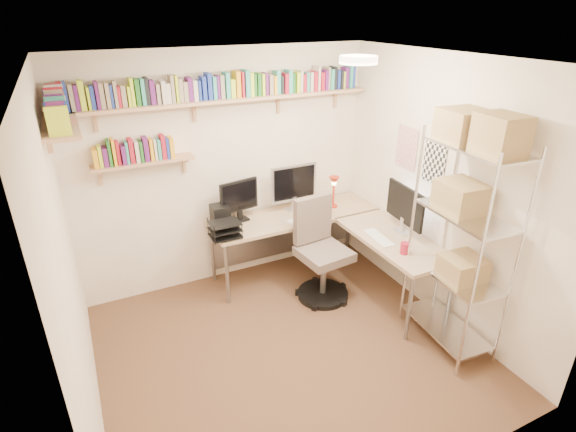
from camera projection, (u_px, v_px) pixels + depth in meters
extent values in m
plane|color=#4E2C21|center=(289.00, 350.00, 4.08)|extent=(3.20, 3.20, 0.00)
cube|color=beige|center=(227.00, 171.00, 4.77)|extent=(3.20, 0.04, 2.50)
cube|color=beige|center=(68.00, 275.00, 2.91)|extent=(0.04, 3.00, 2.50)
cube|color=beige|center=(442.00, 194.00, 4.19)|extent=(0.04, 3.00, 2.50)
cube|color=beige|center=(416.00, 342.00, 2.33)|extent=(3.20, 0.04, 2.50)
cube|color=white|center=(289.00, 61.00, 3.02)|extent=(3.20, 3.00, 0.04)
cube|color=white|center=(407.00, 148.00, 4.51)|extent=(0.01, 0.30, 0.42)
cube|color=white|center=(434.00, 164.00, 4.20)|extent=(0.01, 0.28, 0.38)
cylinder|color=#FFEAC6|center=(359.00, 60.00, 3.48)|extent=(0.30, 0.30, 0.06)
cube|color=tan|center=(226.00, 99.00, 4.35)|extent=(3.05, 0.25, 0.03)
cube|color=tan|center=(60.00, 125.00, 3.41)|extent=(0.25, 1.00, 0.03)
cube|color=tan|center=(143.00, 162.00, 4.25)|extent=(0.95, 0.20, 0.02)
cube|color=tan|center=(95.00, 117.00, 3.95)|extent=(0.03, 0.20, 0.20)
cube|color=tan|center=(195.00, 108.00, 4.31)|extent=(0.03, 0.20, 0.20)
cube|color=tan|center=(280.00, 100.00, 4.67)|extent=(0.03, 0.20, 0.20)
cube|color=tan|center=(337.00, 95.00, 4.95)|extent=(0.03, 0.20, 0.20)
cube|color=#1E379D|center=(57.00, 101.00, 3.71)|extent=(0.02, 0.14, 0.19)
cube|color=#AB162A|center=(61.00, 97.00, 3.72)|extent=(0.04, 0.13, 0.24)
cube|color=#1E379D|center=(66.00, 97.00, 3.73)|extent=(0.02, 0.14, 0.24)
cube|color=gray|center=(71.00, 97.00, 3.75)|extent=(0.03, 0.12, 0.22)
cube|color=#581A63|center=(77.00, 98.00, 3.77)|extent=(0.03, 0.12, 0.21)
cube|color=#C1DF29|center=(82.00, 95.00, 3.78)|extent=(0.04, 0.11, 0.24)
cube|color=#C1DF29|center=(88.00, 98.00, 3.81)|extent=(0.02, 0.11, 0.19)
cube|color=#1E379D|center=(92.00, 97.00, 3.82)|extent=(0.03, 0.12, 0.20)
cube|color=#581A63|center=(97.00, 95.00, 3.83)|extent=(0.03, 0.14, 0.23)
cube|color=gray|center=(102.00, 95.00, 3.85)|extent=(0.04, 0.13, 0.22)
cube|color=gray|center=(107.00, 95.00, 3.87)|extent=(0.03, 0.15, 0.22)
cube|color=#1E379D|center=(111.00, 96.00, 3.88)|extent=(0.02, 0.12, 0.20)
cube|color=gray|center=(115.00, 94.00, 3.89)|extent=(0.03, 0.14, 0.23)
cube|color=#AB162A|center=(119.00, 96.00, 3.91)|extent=(0.02, 0.12, 0.18)
cube|color=gray|center=(123.00, 96.00, 3.93)|extent=(0.04, 0.13, 0.18)
cube|color=#C1DF29|center=(128.00, 96.00, 3.94)|extent=(0.02, 0.14, 0.17)
cube|color=#C1DF29|center=(132.00, 92.00, 3.94)|extent=(0.03, 0.14, 0.24)
cube|color=#216321|center=(137.00, 92.00, 3.96)|extent=(0.04, 0.11, 0.23)
cube|color=teal|center=(142.00, 92.00, 3.98)|extent=(0.03, 0.13, 0.23)
cube|color=black|center=(146.00, 91.00, 3.99)|extent=(0.03, 0.12, 0.24)
cube|color=#581A63|center=(152.00, 92.00, 4.02)|extent=(0.04, 0.11, 0.21)
cube|color=gray|center=(157.00, 94.00, 4.04)|extent=(0.03, 0.12, 0.18)
cube|color=beige|center=(163.00, 92.00, 4.06)|extent=(0.04, 0.14, 0.20)
cube|color=beige|center=(167.00, 93.00, 4.08)|extent=(0.04, 0.13, 0.18)
cube|color=gray|center=(171.00, 89.00, 4.08)|extent=(0.03, 0.14, 0.24)
cube|color=#C1DF29|center=(176.00, 89.00, 4.10)|extent=(0.02, 0.13, 0.24)
cube|color=gray|center=(180.00, 90.00, 4.12)|extent=(0.04, 0.14, 0.21)
cube|color=gray|center=(184.00, 91.00, 4.14)|extent=(0.04, 0.14, 0.18)
cube|color=#581A63|center=(189.00, 89.00, 4.15)|extent=(0.04, 0.14, 0.21)
cube|color=beige|center=(194.00, 90.00, 4.18)|extent=(0.04, 0.14, 0.19)
cube|color=#1E379D|center=(198.00, 90.00, 4.19)|extent=(0.02, 0.13, 0.18)
cube|color=#1E379D|center=(203.00, 88.00, 4.21)|extent=(0.04, 0.13, 0.21)
cube|color=#1E379D|center=(208.00, 86.00, 4.22)|extent=(0.04, 0.14, 0.24)
cube|color=teal|center=(213.00, 88.00, 4.25)|extent=(0.03, 0.14, 0.21)
cube|color=#581A63|center=(217.00, 87.00, 4.26)|extent=(0.03, 0.11, 0.22)
cube|color=gray|center=(221.00, 87.00, 4.28)|extent=(0.04, 0.11, 0.22)
cube|color=teal|center=(226.00, 85.00, 4.29)|extent=(0.04, 0.14, 0.24)
cube|color=#C1DF29|center=(231.00, 88.00, 4.33)|extent=(0.04, 0.13, 0.17)
cube|color=gold|center=(237.00, 84.00, 4.33)|extent=(0.04, 0.14, 0.24)
cube|color=#AB162A|center=(241.00, 84.00, 4.35)|extent=(0.02, 0.15, 0.24)
cube|color=teal|center=(246.00, 83.00, 4.37)|extent=(0.04, 0.15, 0.25)
cube|color=#C1DF29|center=(250.00, 84.00, 4.39)|extent=(0.04, 0.13, 0.23)
cube|color=#216321|center=(254.00, 85.00, 4.41)|extent=(0.02, 0.12, 0.21)
cube|color=#216321|center=(257.00, 84.00, 4.43)|extent=(0.04, 0.13, 0.21)
cube|color=#C1DF29|center=(261.00, 84.00, 4.44)|extent=(0.03, 0.14, 0.21)
cube|color=#581A63|center=(265.00, 84.00, 4.46)|extent=(0.03, 0.14, 0.21)
cube|color=gray|center=(269.00, 84.00, 4.48)|extent=(0.04, 0.13, 0.19)
cube|color=gold|center=(273.00, 85.00, 4.50)|extent=(0.03, 0.14, 0.18)
cube|color=teal|center=(277.00, 82.00, 4.51)|extent=(0.04, 0.11, 0.22)
cube|color=black|center=(281.00, 84.00, 4.54)|extent=(0.03, 0.11, 0.17)
cube|color=#AB162A|center=(284.00, 83.00, 4.55)|extent=(0.04, 0.14, 0.19)
cube|color=teal|center=(288.00, 81.00, 4.56)|extent=(0.04, 0.14, 0.22)
cube|color=#216321|center=(292.00, 83.00, 4.58)|extent=(0.03, 0.12, 0.19)
cube|color=#C1DF29|center=(296.00, 82.00, 4.60)|extent=(0.04, 0.15, 0.20)
cube|color=beige|center=(300.00, 81.00, 4.61)|extent=(0.03, 0.11, 0.21)
cube|color=#AB162A|center=(303.00, 83.00, 4.64)|extent=(0.04, 0.12, 0.17)
cube|color=teal|center=(306.00, 82.00, 4.65)|extent=(0.03, 0.11, 0.18)
cube|color=beige|center=(310.00, 81.00, 4.67)|extent=(0.03, 0.12, 0.19)
cube|color=#AB162A|center=(313.00, 81.00, 4.68)|extent=(0.04, 0.14, 0.19)
cube|color=beige|center=(317.00, 78.00, 4.69)|extent=(0.03, 0.13, 0.24)
cube|color=#AB162A|center=(320.00, 81.00, 4.72)|extent=(0.04, 0.13, 0.18)
cube|color=#581A63|center=(324.00, 80.00, 4.73)|extent=(0.04, 0.15, 0.20)
cube|color=gray|center=(327.00, 78.00, 4.74)|extent=(0.02, 0.13, 0.23)
cube|color=teal|center=(330.00, 79.00, 4.76)|extent=(0.04, 0.13, 0.21)
cube|color=black|center=(333.00, 78.00, 4.77)|extent=(0.03, 0.12, 0.23)
cube|color=#1E379D|center=(337.00, 79.00, 4.80)|extent=(0.03, 0.12, 0.19)
cube|color=black|center=(339.00, 79.00, 4.81)|extent=(0.03, 0.14, 0.19)
cube|color=#C1DF29|center=(342.00, 80.00, 4.82)|extent=(0.02, 0.12, 0.18)
cube|color=#581A63|center=(345.00, 77.00, 4.83)|extent=(0.04, 0.11, 0.22)
cube|color=teal|center=(348.00, 76.00, 4.84)|extent=(0.03, 0.15, 0.24)
cube|color=#1E379D|center=(351.00, 76.00, 4.86)|extent=(0.03, 0.11, 0.24)
cube|color=#C1DF29|center=(58.00, 121.00, 3.01)|extent=(0.14, 0.04, 0.20)
cube|color=#581A63|center=(58.00, 118.00, 3.04)|extent=(0.11, 0.04, 0.22)
cube|color=#1E379D|center=(58.00, 118.00, 3.08)|extent=(0.14, 0.03, 0.21)
cube|color=#216321|center=(58.00, 117.00, 3.12)|extent=(0.15, 0.03, 0.20)
cube|color=teal|center=(57.00, 114.00, 3.15)|extent=(0.12, 0.03, 0.23)
cube|color=black|center=(58.00, 116.00, 3.20)|extent=(0.15, 0.04, 0.19)
cube|color=teal|center=(57.00, 112.00, 3.23)|extent=(0.13, 0.02, 0.22)
cube|color=#581A63|center=(57.00, 110.00, 3.26)|extent=(0.12, 0.04, 0.23)
cube|color=black|center=(57.00, 112.00, 3.30)|extent=(0.12, 0.02, 0.19)
cube|color=gray|center=(56.00, 107.00, 3.31)|extent=(0.13, 0.02, 0.25)
cube|color=#AB162A|center=(57.00, 109.00, 3.35)|extent=(0.14, 0.04, 0.20)
cube|color=gold|center=(57.00, 108.00, 3.39)|extent=(0.13, 0.04, 0.21)
cube|color=#AB162A|center=(56.00, 104.00, 3.43)|extent=(0.13, 0.04, 0.25)
cube|color=beige|center=(57.00, 108.00, 3.48)|extent=(0.15, 0.03, 0.18)
cube|color=#1E379D|center=(56.00, 103.00, 3.50)|extent=(0.15, 0.03, 0.23)
cube|color=beige|center=(56.00, 101.00, 3.53)|extent=(0.13, 0.04, 0.25)
cube|color=teal|center=(56.00, 103.00, 3.58)|extent=(0.14, 0.03, 0.20)
cube|color=beige|center=(56.00, 101.00, 3.60)|extent=(0.14, 0.04, 0.23)
cube|color=#1E379D|center=(56.00, 102.00, 3.65)|extent=(0.13, 0.03, 0.19)
cube|color=#AB162A|center=(56.00, 98.00, 3.68)|extent=(0.12, 0.04, 0.23)
cube|color=gold|center=(95.00, 158.00, 4.04)|extent=(0.04, 0.15, 0.17)
cube|color=#C1DF29|center=(100.00, 156.00, 4.05)|extent=(0.03, 0.13, 0.20)
cube|color=#581A63|center=(105.00, 157.00, 4.08)|extent=(0.04, 0.13, 0.17)
cube|color=#216321|center=(109.00, 153.00, 4.08)|extent=(0.03, 0.15, 0.24)
cube|color=gold|center=(113.00, 152.00, 4.09)|extent=(0.03, 0.14, 0.24)
cube|color=#AB162A|center=(118.00, 153.00, 4.11)|extent=(0.03, 0.11, 0.22)
cube|color=#581A63|center=(123.00, 154.00, 4.14)|extent=(0.04, 0.15, 0.17)
cube|color=teal|center=(127.00, 152.00, 4.14)|extent=(0.02, 0.13, 0.21)
cube|color=#AB162A|center=(131.00, 150.00, 4.16)|extent=(0.04, 0.12, 0.23)
cube|color=beige|center=(136.00, 151.00, 4.18)|extent=(0.04, 0.13, 0.20)
cube|color=#216321|center=(141.00, 151.00, 4.20)|extent=(0.03, 0.15, 0.20)
cube|color=#581A63|center=(145.00, 149.00, 4.21)|extent=(0.04, 0.12, 0.23)
cube|color=gold|center=(151.00, 149.00, 4.23)|extent=(0.03, 0.12, 0.20)
cube|color=beige|center=(155.00, 149.00, 4.25)|extent=(0.03, 0.12, 0.20)
cube|color=teal|center=(158.00, 149.00, 4.26)|extent=(0.03, 0.13, 0.19)
cube|color=#AB162A|center=(163.00, 146.00, 4.27)|extent=(0.04, 0.13, 0.23)
cube|color=#1E379D|center=(167.00, 148.00, 4.29)|extent=(0.03, 0.14, 0.20)
cube|color=gold|center=(171.00, 147.00, 4.31)|extent=(0.04, 0.15, 0.20)
cube|color=tan|center=(294.00, 216.00, 5.00)|extent=(1.89, 0.60, 0.04)
cube|color=tan|center=(394.00, 239.00, 4.50)|extent=(0.60, 1.30, 0.04)
cylinder|color=gray|center=(227.00, 274.00, 4.59)|extent=(0.04, 0.04, 0.70)
cylinder|color=gray|center=(212.00, 253.00, 5.00)|extent=(0.04, 0.04, 0.70)
cylinder|color=gray|center=(348.00, 222.00, 5.71)|extent=(0.04, 0.04, 0.70)
cylinder|color=gray|center=(409.00, 309.00, 4.07)|extent=(0.04, 0.04, 0.70)
cylinder|color=gray|center=(451.00, 294.00, 4.27)|extent=(0.04, 0.04, 0.70)
cube|color=gray|center=(284.00, 232.00, 5.34)|extent=(1.79, 0.02, 0.55)
cube|color=silver|center=(294.00, 183.00, 4.97)|extent=(0.55, 0.03, 0.42)
cube|color=black|center=(295.00, 183.00, 4.95)|extent=(0.49, 0.00, 0.36)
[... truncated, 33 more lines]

